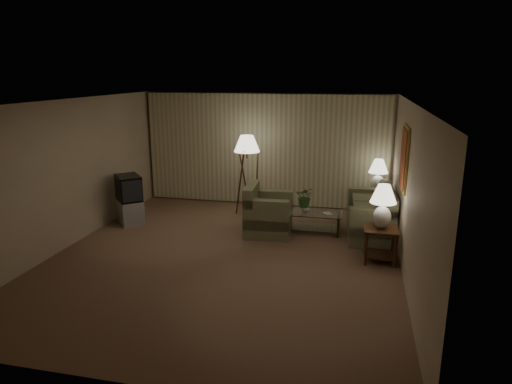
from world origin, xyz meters
TOP-DOWN VIEW (x-y plane):
  - ground at (0.00, 0.00)m, footprint 7.00×7.00m
  - room_shell at (0.02, 1.51)m, footprint 6.04×7.02m
  - sofa at (2.50, 1.76)m, footprint 1.77×1.01m
  - armchair at (0.51, 1.35)m, footprint 1.06×1.02m
  - side_table_near at (2.65, 0.41)m, footprint 0.56×0.56m
  - side_table_far at (2.65, 2.90)m, footprint 0.49×0.41m
  - table_lamp_near at (2.65, 0.41)m, footprint 0.44×0.44m
  - table_lamp_far at (2.65, 2.90)m, footprint 0.42×0.42m
  - coffee_table at (1.36, 1.66)m, footprint 1.21×0.66m
  - tv_cabinet at (-2.55, 1.39)m, footprint 1.17×1.17m
  - crt_tv at (-2.55, 1.39)m, footprint 1.08×1.08m
  - floor_lamp at (-0.25, 2.63)m, footprint 0.58×0.58m
  - ottoman at (0.05, 2.79)m, footprint 0.71×0.71m
  - vase at (1.21, 1.66)m, footprint 0.20×0.20m
  - flowers at (1.21, 1.66)m, footprint 0.41×0.36m
  - book at (1.61, 1.56)m, footprint 0.22×0.25m

SIDE VIEW (x-z plane):
  - ground at x=0.00m, z-range 0.00..0.00m
  - ottoman at x=0.05m, z-range 0.00..0.42m
  - tv_cabinet at x=-2.55m, z-range 0.00..0.50m
  - coffee_table at x=1.36m, z-range 0.07..0.49m
  - sofa at x=2.50m, z-range 0.00..0.75m
  - armchair at x=0.51m, z-range 0.00..0.79m
  - side_table_far at x=2.65m, z-range 0.10..0.70m
  - side_table_near at x=2.65m, z-range 0.11..0.71m
  - book at x=1.61m, z-range 0.41..0.43m
  - vase at x=1.21m, z-range 0.42..0.58m
  - crt_tv at x=-2.55m, z-range 0.50..1.04m
  - flowers at x=1.21m, z-range 0.58..1.00m
  - floor_lamp at x=-0.25m, z-range 0.04..1.84m
  - table_lamp_far at x=2.65m, z-range 0.67..1.39m
  - table_lamp_near at x=2.65m, z-range 0.67..1.43m
  - room_shell at x=0.02m, z-range 0.39..3.11m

